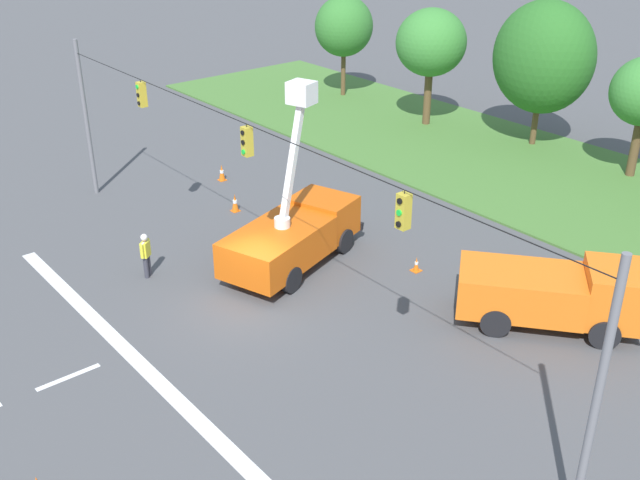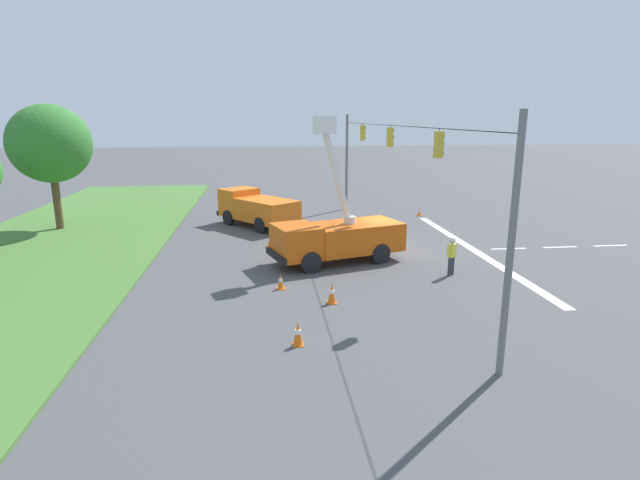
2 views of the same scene
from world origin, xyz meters
TOP-DOWN VIEW (x-y plane):
  - ground_plane at (0.00, 0.00)m, footprint 200.00×200.00m
  - grass_verge at (0.00, 18.00)m, footprint 56.00×12.00m
  - lane_markings at (0.00, -6.32)m, footprint 17.60×15.25m
  - signal_gantry at (-0.00, -0.00)m, footprint 26.20×0.33m
  - tree_far_west at (-18.22, 20.06)m, footprint 3.65×3.89m
  - tree_west at (-10.27, 19.73)m, footprint 4.03×4.08m
  - tree_centre at (-4.00, 21.63)m, footprint 5.56×4.76m
  - utility_truck_bucket_lift at (-1.41, 2.90)m, footprint 4.38×6.96m
  - utility_truck_support_near at (7.46, 6.90)m, footprint 6.14×5.58m
  - road_worker at (-4.11, -1.97)m, footprint 0.44×0.54m
  - traffic_cone_foreground_left at (2.03, 6.15)m, footprint 0.36×0.36m
  - traffic_cone_foreground_right at (-10.54, 5.47)m, footprint 0.36×0.36m
  - traffic_cone_mid_right at (-7.03, 3.91)m, footprint 0.36×0.36m
  - traffic_cone_near_bucket at (-5.14, 5.81)m, footprint 0.36×0.36m

SIDE VIEW (x-z plane):
  - ground_plane at x=0.00m, z-range 0.00..0.00m
  - lane_markings at x=0.00m, z-range 0.00..0.01m
  - grass_verge at x=0.00m, z-range 0.00..0.10m
  - traffic_cone_foreground_left at x=2.03m, z-range -0.02..0.57m
  - traffic_cone_near_bucket at x=-5.14m, z-range -0.01..0.65m
  - traffic_cone_foreground_right at x=-10.54m, z-range 0.00..0.81m
  - traffic_cone_mid_right at x=-7.03m, z-range 0.00..0.82m
  - road_worker at x=-4.11m, z-range 0.11..1.88m
  - utility_truck_support_near at x=7.46m, z-range 0.07..2.39m
  - utility_truck_bucket_lift at x=-1.41m, z-range -2.17..4.86m
  - signal_gantry at x=0.00m, z-range 0.83..8.03m
  - tree_far_west at x=-18.22m, z-range 1.33..7.89m
  - tree_west at x=-10.27m, z-range 1.46..8.28m
  - tree_centre at x=-4.00m, z-range 0.95..8.79m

